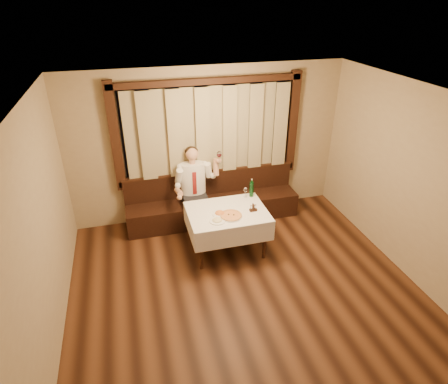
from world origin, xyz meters
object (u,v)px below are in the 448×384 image
object	(u,v)px
banquette	(213,204)
seated_man	(194,182)
dining_table	(227,217)
pasta_red	(220,212)
pizza	(231,215)
pasta_cream	(217,219)
green_bottle	(252,189)
cruet_caddy	(253,209)

from	to	relation	value
banquette	seated_man	distance (m)	0.66
dining_table	pasta_red	distance (m)	0.20
banquette	dining_table	distance (m)	1.08
banquette	pizza	size ratio (longest dim) A/B	8.80
pizza	seated_man	bearing A→B (deg)	108.28
pizza	seated_man	distance (m)	1.16
pasta_cream	green_bottle	distance (m)	0.98
dining_table	pizza	bearing A→B (deg)	-85.44
pizza	seated_man	world-z (taller)	seated_man
banquette	cruet_caddy	size ratio (longest dim) A/B	25.06
pasta_red	green_bottle	bearing A→B (deg)	32.10
banquette	pasta_red	xyz separation A→B (m)	(-0.14, -1.08, 0.48)
pasta_red	pasta_cream	world-z (taller)	same
pasta_cream	dining_table	bearing A→B (deg)	47.21
banquette	cruet_caddy	xyz separation A→B (m)	(0.40, -1.13, 0.49)
pasta_red	pasta_cream	distance (m)	0.21
banquette	dining_table	size ratio (longest dim) A/B	2.52
green_bottle	pizza	bearing A→B (deg)	-134.11
banquette	pasta_red	world-z (taller)	banquette
cruet_caddy	seated_man	distance (m)	1.28
pizza	pasta_cream	xyz separation A→B (m)	(-0.24, -0.08, 0.02)
pizza	green_bottle	bearing A→B (deg)	45.89
dining_table	pasta_red	world-z (taller)	pasta_red
dining_table	seated_man	xyz separation A→B (m)	(-0.35, 0.93, 0.21)
green_bottle	cruet_caddy	xyz separation A→B (m)	(-0.13, -0.47, -0.10)
pasta_red	seated_man	bearing A→B (deg)	102.15
pizza	pasta_cream	bearing A→B (deg)	-161.77
banquette	pasta_red	size ratio (longest dim) A/B	12.90
green_bottle	seated_man	size ratio (longest dim) A/B	0.22
banquette	pasta_red	distance (m)	1.19
green_bottle	cruet_caddy	size ratio (longest dim) A/B	2.58
pasta_red	green_bottle	world-z (taller)	green_bottle
dining_table	cruet_caddy	distance (m)	0.44
green_bottle	dining_table	bearing A→B (deg)	-145.35
banquette	dining_table	xyz separation A→B (m)	(0.00, -1.02, 0.34)
dining_table	pasta_red	bearing A→B (deg)	-159.10
green_bottle	banquette	bearing A→B (deg)	128.89
green_bottle	pasta_cream	bearing A→B (deg)	-141.06
pizza	cruet_caddy	size ratio (longest dim) A/B	2.85
pizza	seated_man	size ratio (longest dim) A/B	0.24
dining_table	pizza	distance (m)	0.21
pasta_cream	seated_man	xyz separation A→B (m)	(-0.12, 1.18, 0.07)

